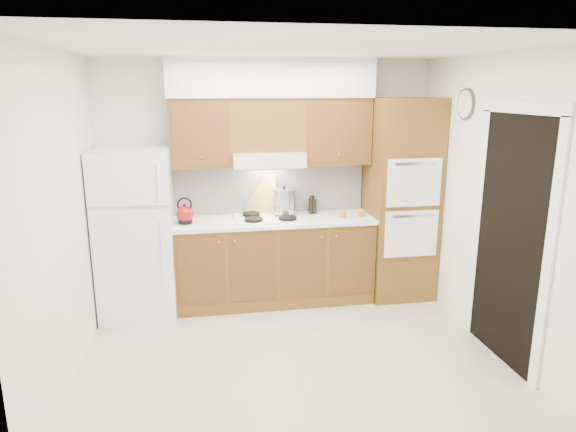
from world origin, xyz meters
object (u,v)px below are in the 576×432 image
object	(u,v)px
oven_cabinet	(400,200)
stock_pot	(284,201)
kettle	(185,214)
fridge	(136,234)

from	to	relation	value
oven_cabinet	stock_pot	bearing A→B (deg)	173.86
oven_cabinet	stock_pot	size ratio (longest dim) A/B	8.44
oven_cabinet	kettle	bearing A→B (deg)	-179.28
stock_pot	oven_cabinet	bearing A→B (deg)	-6.14
fridge	oven_cabinet	xyz separation A→B (m)	(2.85, 0.03, 0.24)
kettle	stock_pot	xyz separation A→B (m)	(1.06, 0.17, 0.06)
oven_cabinet	stock_pot	world-z (taller)	oven_cabinet
oven_cabinet	kettle	xyz separation A→B (m)	(-2.35, -0.03, -0.06)
fridge	stock_pot	bearing A→B (deg)	6.33
fridge	kettle	size ratio (longest dim) A/B	9.54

